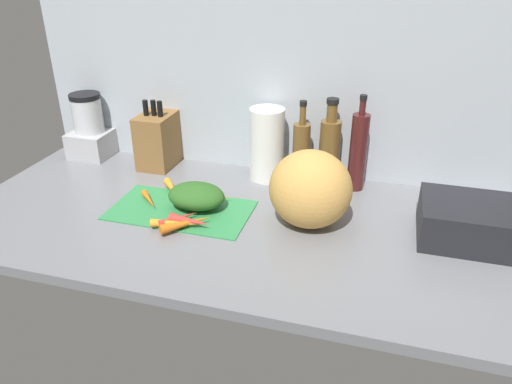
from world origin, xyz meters
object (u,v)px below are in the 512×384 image
carrot_1 (207,198)px  carrot_5 (186,223)px  carrot_2 (174,190)px  carrot_4 (179,223)px  knife_block (158,140)px  bottle_0 (301,151)px  dish_rack (467,222)px  cutting_board (181,210)px  winter_squash (310,189)px  bottle_2 (358,151)px  carrot_0 (149,200)px  bottle_1 (329,150)px  blender_appliance (90,130)px  paper_towel_roll (267,144)px  carrot_3 (190,221)px  carrot_6 (178,218)px

carrot_1 → carrot_5: (0.29, -16.69, 0.37)cm
carrot_2 → carrot_5: carrot_5 is taller
carrot_2 → carrot_4: size_ratio=0.96×
knife_block → bottle_0: bearing=0.4°
dish_rack → carrot_5: bearing=-167.4°
cutting_board → winter_squash: winter_squash is taller
carrot_4 → bottle_2: bearing=41.7°
winter_squash → bottle_0: (-8.10, 27.64, -0.29)cm
carrot_0 → bottle_2: bearing=26.1°
cutting_board → carrot_2: 10.38cm
cutting_board → carrot_2: carrot_2 is taller
carrot_1 → carrot_4: size_ratio=1.08×
bottle_1 → bottle_2: (9.48, -1.37, 1.02)cm
knife_block → blender_appliance: knife_block is taller
carrot_2 → bottle_1: (46.41, 23.60, 10.24)cm
carrot_1 → carrot_5: carrot_5 is taller
bottle_1 → paper_towel_roll: bearing=-175.7°
carrot_0 → bottle_0: 52.56cm
bottle_1 → winter_squash: bearing=-92.3°
cutting_board → blender_appliance: 60.52cm
knife_block → paper_towel_roll: 41.00cm
winter_squash → carrot_5: bearing=-158.3°
carrot_4 → carrot_5: carrot_5 is taller
knife_block → blender_appliance: (-29.03, 1.17, 0.58)cm
bottle_0 → bottle_2: (18.75, -0.30, 2.32)cm
bottle_1 → carrot_5: bearing=-129.2°
carrot_5 → carrot_3: bearing=54.8°
bottle_1 → knife_block: bearing=-178.6°
carrot_6 → paper_towel_roll: paper_towel_roll is taller
carrot_2 → bottle_1: bottle_1 is taller
cutting_board → carrot_5: bearing=-58.0°
carrot_5 → blender_appliance: 70.92cm
dish_rack → winter_squash: bearing=-174.9°
carrot_0 → carrot_1: carrot_1 is taller
carrot_1 → carrot_5: 16.69cm
bottle_0 → bottle_1: bottle_1 is taller
carrot_0 → carrot_2: carrot_2 is taller
carrot_3 → blender_appliance: 70.89cm
carrot_4 → blender_appliance: (-54.67, 41.93, 8.47)cm
bottle_2 → dish_rack: bottle_2 is taller
carrot_4 → bottle_0: bottle_0 is taller
carrot_6 → knife_block: 45.91cm
carrot_2 → blender_appliance: bearing=152.4°
cutting_board → carrot_2: (-6.03, 8.28, 1.70)cm
carrot_0 → carrot_6: size_ratio=0.89×
blender_appliance → bottle_1: size_ratio=0.82×
carrot_1 → bottle_2: bottle_2 is taller
carrot_2 → carrot_3: size_ratio=1.26×
carrot_3 → blender_appliance: (-57.56, 40.59, 8.04)cm
knife_block → bottle_1: 62.05cm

